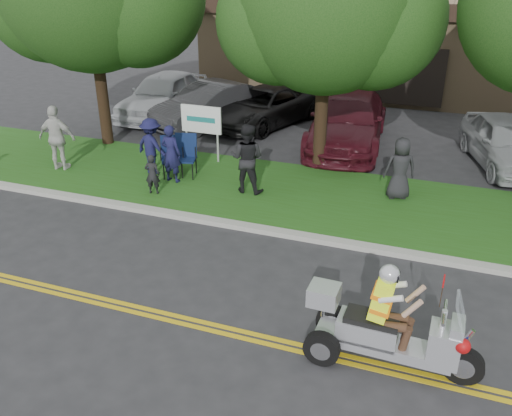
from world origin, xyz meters
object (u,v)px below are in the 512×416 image
(spectator_adult_mid, at_px, (247,158))
(lawn_chair_b, at_px, (172,153))
(spectator_adult_left, at_px, (171,154))
(trike_scooter, at_px, (385,331))
(parked_car_left, at_px, (210,105))
(parked_car_mid, at_px, (264,107))
(lawn_chair_a, at_px, (185,152))
(parked_car_far_left, at_px, (164,95))
(parked_car_right, at_px, (348,121))
(spectator_adult_right, at_px, (57,138))
(parked_car_far_right, at_px, (507,142))

(spectator_adult_mid, bearing_deg, lawn_chair_b, -9.64)
(spectator_adult_left, bearing_deg, lawn_chair_b, -56.64)
(spectator_adult_mid, bearing_deg, trike_scooter, 128.27)
(trike_scooter, relative_size, parked_car_left, 0.58)
(parked_car_mid, bearing_deg, lawn_chair_a, -74.15)
(parked_car_left, relative_size, parked_car_mid, 0.95)
(spectator_adult_mid, distance_m, parked_car_mid, 6.32)
(parked_car_far_left, bearing_deg, spectator_adult_left, -58.89)
(lawn_chair_a, xyz_separation_m, parked_car_right, (3.64, 4.35, 0.06))
(lawn_chair_b, bearing_deg, parked_car_far_left, 90.83)
(trike_scooter, bearing_deg, spectator_adult_left, 142.27)
(spectator_adult_right, xyz_separation_m, parked_car_mid, (3.89, 6.43, -0.35))
(trike_scooter, xyz_separation_m, spectator_adult_mid, (-4.23, 5.26, 0.40))
(spectator_adult_left, xyz_separation_m, spectator_adult_mid, (2.14, 0.07, 0.12))
(lawn_chair_a, relative_size, parked_car_right, 0.21)
(lawn_chair_a, distance_m, spectator_adult_right, 3.66)
(parked_car_far_left, relative_size, parked_car_left, 1.06)
(spectator_adult_left, relative_size, spectator_adult_mid, 0.87)
(spectator_adult_right, distance_m, parked_car_left, 6.03)
(trike_scooter, height_order, parked_car_left, trike_scooter)
(trike_scooter, xyz_separation_m, parked_car_left, (-7.70, 10.56, 0.15))
(trike_scooter, height_order, parked_car_far_left, trike_scooter)
(parked_car_far_left, bearing_deg, spectator_adult_right, -88.83)
(spectator_adult_right, height_order, parked_car_mid, spectator_adult_right)
(lawn_chair_a, relative_size, parked_car_mid, 0.24)
(parked_car_mid, bearing_deg, spectator_adult_left, -75.04)
(lawn_chair_a, xyz_separation_m, spectator_adult_right, (-3.56, -0.84, 0.27))
(trike_scooter, distance_m, parked_car_mid, 12.79)
(parked_car_left, bearing_deg, parked_car_far_left, -171.59)
(spectator_adult_right, relative_size, parked_car_left, 0.40)
(lawn_chair_b, relative_size, parked_car_far_right, 0.25)
(lawn_chair_b, height_order, spectator_adult_left, spectator_adult_left)
(parked_car_right, height_order, parked_car_far_right, parked_car_right)
(trike_scooter, relative_size, lawn_chair_a, 2.32)
(spectator_adult_mid, height_order, parked_car_far_right, spectator_adult_mid)
(lawn_chair_b, bearing_deg, parked_car_left, 72.67)
(parked_car_mid, distance_m, parked_car_far_right, 8.17)
(lawn_chair_b, relative_size, parked_car_mid, 0.23)
(parked_car_far_left, height_order, parked_car_mid, parked_car_far_left)
(trike_scooter, xyz_separation_m, spectator_adult_left, (-6.38, 5.19, 0.28))
(spectator_adult_mid, bearing_deg, spectator_adult_left, 1.19)
(parked_car_far_right, bearing_deg, lawn_chair_b, -171.02)
(spectator_adult_mid, relative_size, parked_car_right, 0.32)
(spectator_adult_mid, distance_m, parked_car_far_right, 7.82)
(spectator_adult_left, height_order, spectator_adult_right, spectator_adult_right)
(spectator_adult_left, height_order, parked_car_mid, spectator_adult_left)
(lawn_chair_a, bearing_deg, lawn_chair_b, -176.50)
(parked_car_mid, distance_m, parked_car_right, 3.53)
(spectator_adult_mid, height_order, parked_car_far_left, spectator_adult_mid)
(trike_scooter, height_order, spectator_adult_mid, spectator_adult_mid)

